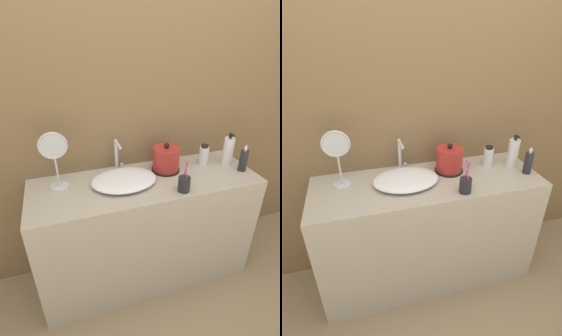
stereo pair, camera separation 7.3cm
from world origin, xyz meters
TOP-DOWN VIEW (x-y plane):
  - ground_plane at (0.00, 0.00)m, footprint 12.00×12.00m
  - wall_back at (0.00, 0.52)m, footprint 6.00×0.04m
  - vanity_counter at (0.00, 0.25)m, footprint 1.48×0.50m
  - sink_basin at (-0.14, 0.26)m, footprint 0.42×0.31m
  - faucet at (-0.14, 0.44)m, footprint 0.06×0.13m
  - electric_kettle at (0.17, 0.34)m, footprint 0.19×0.19m
  - toothbrush_cup at (0.18, 0.07)m, footprint 0.07×0.07m
  - lotion_bottle at (0.63, 0.30)m, footprint 0.07×0.07m
  - shampoo_bottle at (0.47, 0.35)m, footprint 0.07×0.07m
  - mouthwash_bottle at (0.67, 0.18)m, footprint 0.05×0.05m
  - vanity_mirror at (-0.54, 0.35)m, footprint 0.17×0.12m

SIDE VIEW (x-z plane):
  - ground_plane at x=0.00m, z-range 0.00..0.00m
  - vanity_counter at x=0.00m, z-range 0.00..0.83m
  - sink_basin at x=-0.14m, z-range 0.83..0.88m
  - toothbrush_cup at x=0.18m, z-range 0.77..0.99m
  - shampoo_bottle at x=0.47m, z-range 0.83..0.97m
  - mouthwash_bottle at x=0.67m, z-range 0.81..1.00m
  - electric_kettle at x=0.17m, z-range 0.81..1.01m
  - lotion_bottle at x=0.63m, z-range 0.81..1.05m
  - faucet at x=-0.14m, z-range 0.84..1.06m
  - vanity_mirror at x=-0.54m, z-range 0.85..1.22m
  - wall_back at x=0.00m, z-range 0.00..2.60m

